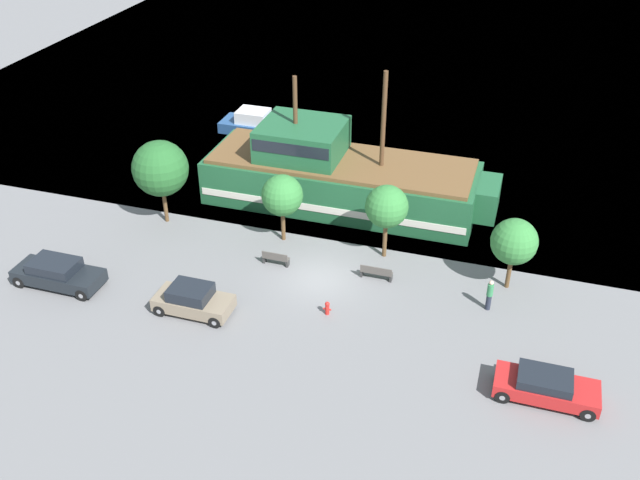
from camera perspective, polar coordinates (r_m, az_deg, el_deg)
ground_plane at (r=39.35m, az=0.06°, el=-3.12°), size 160.00×160.00×0.00m
water_surface at (r=78.59m, az=10.05°, el=14.98°), size 80.00×80.00×0.00m
pirate_ship at (r=45.80m, az=1.43°, el=5.16°), size 18.56×5.86×9.12m
moored_boat_dockside at (r=56.80m, az=-5.03°, el=9.22°), size 5.97×2.47×1.75m
parked_car_curb_front at (r=37.12m, az=-10.14°, el=-4.75°), size 4.00×1.89×1.54m
parked_car_curb_mid at (r=41.00m, az=-20.25°, el=-2.51°), size 4.88×1.97×1.51m
parked_car_curb_rear at (r=33.41m, az=17.62°, el=-11.11°), size 4.51×1.89×1.33m
fire_hydrant at (r=36.61m, az=0.59°, el=-5.43°), size 0.42×0.25×0.76m
bench_promenade_east at (r=40.33m, az=-3.58°, el=-1.47°), size 1.52×0.45×0.85m
bench_promenade_west at (r=39.21m, az=4.52°, el=-2.60°), size 1.77×0.45×0.85m
pedestrian_walking_near at (r=37.66m, az=13.41°, el=-4.28°), size 0.32×0.32×1.78m
tree_row_east at (r=43.89m, az=-12.66°, el=5.60°), size 3.39×3.39×5.35m
tree_row_mideast at (r=41.30m, az=-3.04°, el=3.58°), size 2.43×2.43×4.22m
tree_row_midwest at (r=39.72m, az=5.36°, el=2.66°), size 2.43×2.43×4.49m
tree_row_west at (r=38.48m, az=15.28°, el=-0.14°), size 2.47×2.47×4.14m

